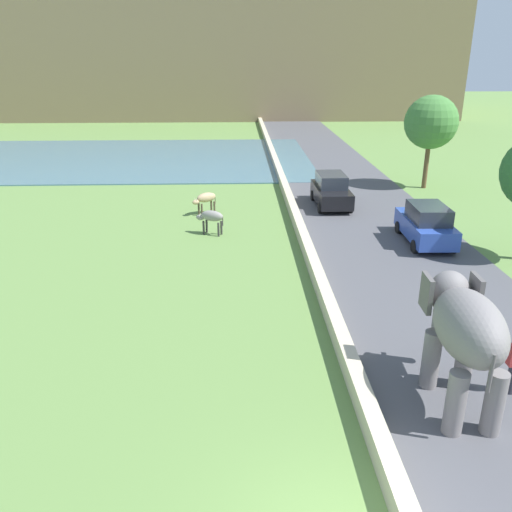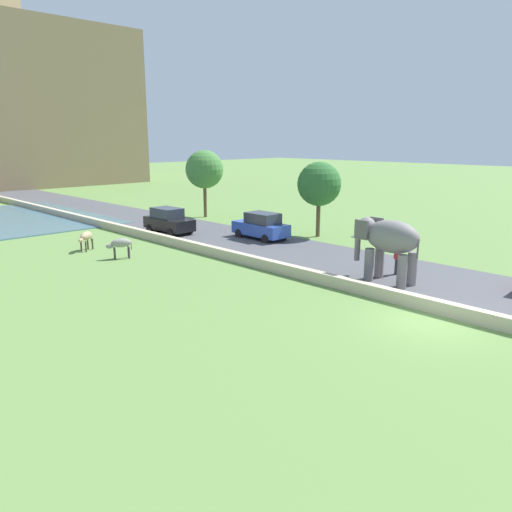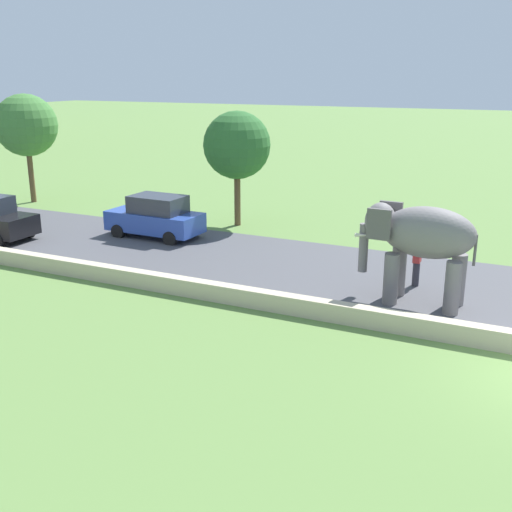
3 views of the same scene
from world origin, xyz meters
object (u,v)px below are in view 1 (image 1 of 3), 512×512
(elephant, at_px, (464,330))
(cow_tan, at_px, (205,199))
(cow_grey, at_px, (211,217))
(car_black, at_px, (331,191))
(car_blue, at_px, (426,224))

(elephant, bearing_deg, cow_tan, 112.71)
(elephant, bearing_deg, cow_grey, 116.13)
(elephant, bearing_deg, car_black, 90.03)
(car_black, relative_size, car_blue, 0.99)
(elephant, xyz_separation_m, car_black, (-0.01, 17.49, -1.14))
(car_black, xyz_separation_m, cow_grey, (-6.36, -4.50, -0.06))
(elephant, bearing_deg, car_blue, 74.54)
(elephant, distance_m, cow_grey, 14.52)
(elephant, height_order, car_blue, elephant)
(car_black, bearing_deg, elephant, -89.97)
(cow_grey, height_order, cow_tan, same)
(elephant, height_order, cow_grey, elephant)
(car_blue, relative_size, cow_tan, 3.03)
(car_black, bearing_deg, car_blue, -62.84)
(car_blue, bearing_deg, car_black, 117.16)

